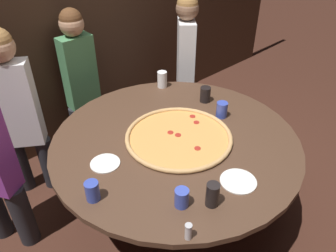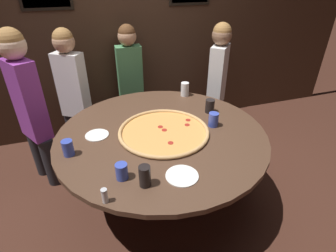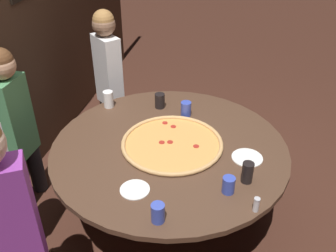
{
  "view_description": "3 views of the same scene",
  "coord_description": "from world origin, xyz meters",
  "px_view_note": "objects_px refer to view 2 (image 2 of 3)",
  "views": [
    {
      "loc": [
        -1.32,
        -1.32,
        2.13
      ],
      "look_at": [
        -0.09,
        -0.02,
        0.9
      ],
      "focal_mm": 35.0,
      "sensor_mm": 36.0,
      "label": 1
    },
    {
      "loc": [
        -0.53,
        -1.8,
        1.91
      ],
      "look_at": [
        0.03,
        -0.1,
        0.85
      ],
      "focal_mm": 28.0,
      "sensor_mm": 36.0,
      "label": 2
    },
    {
      "loc": [
        -2.21,
        -0.48,
        2.37
      ],
      "look_at": [
        0.12,
        0.04,
        0.83
      ],
      "focal_mm": 40.0,
      "sensor_mm": 36.0,
      "label": 3
    }
  ],
  "objects_px": {
    "white_plate_beside_cup": "(182,176)",
    "diner_side_right": "(73,88)",
    "drink_cup_near_left": "(122,171)",
    "diner_far_right": "(130,77)",
    "drink_cup_front_edge": "(68,148)",
    "white_plate_near_front": "(97,135)",
    "giant_pizza": "(164,131)",
    "drink_cup_by_shaker": "(185,89)",
    "condiment_shaker": "(105,196)",
    "diner_far_left": "(29,104)",
    "drink_cup_far_right": "(213,120)",
    "diner_centre_back": "(218,78)",
    "drink_cup_near_right": "(210,106)",
    "drink_cup_beside_pizza": "(145,176)",
    "dining_table": "(162,143)"
  },
  "relations": [
    {
      "from": "drink_cup_front_edge",
      "to": "condiment_shaker",
      "type": "bearing_deg",
      "value": -69.75
    },
    {
      "from": "drink_cup_far_right",
      "to": "drink_cup_near_left",
      "type": "bearing_deg",
      "value": -153.84
    },
    {
      "from": "drink_cup_near_left",
      "to": "white_plate_near_front",
      "type": "xyz_separation_m",
      "value": [
        -0.11,
        0.58,
        -0.05
      ]
    },
    {
      "from": "drink_cup_beside_pizza",
      "to": "diner_far_right",
      "type": "bearing_deg",
      "value": 81.94
    },
    {
      "from": "drink_cup_by_shaker",
      "to": "drink_cup_near_right",
      "type": "height_order",
      "value": "drink_cup_by_shaker"
    },
    {
      "from": "drink_cup_far_right",
      "to": "diner_far_right",
      "type": "bearing_deg",
      "value": 110.54
    },
    {
      "from": "diner_centre_back",
      "to": "drink_cup_near_left",
      "type": "bearing_deg",
      "value": -5.27
    },
    {
      "from": "drink_cup_near_left",
      "to": "diner_far_right",
      "type": "relative_size",
      "value": 0.08
    },
    {
      "from": "white_plate_beside_cup",
      "to": "diner_side_right",
      "type": "bearing_deg",
      "value": 112.32
    },
    {
      "from": "drink_cup_beside_pizza",
      "to": "diner_side_right",
      "type": "relative_size",
      "value": 0.1
    },
    {
      "from": "drink_cup_far_right",
      "to": "diner_far_left",
      "type": "height_order",
      "value": "diner_far_left"
    },
    {
      "from": "drink_cup_near_left",
      "to": "white_plate_beside_cup",
      "type": "bearing_deg",
      "value": -15.54
    },
    {
      "from": "white_plate_near_front",
      "to": "giant_pizza",
      "type": "bearing_deg",
      "value": -13.42
    },
    {
      "from": "giant_pizza",
      "to": "white_plate_near_front",
      "type": "distance_m",
      "value": 0.55
    },
    {
      "from": "giant_pizza",
      "to": "white_plate_beside_cup",
      "type": "relative_size",
      "value": 3.46
    },
    {
      "from": "drink_cup_by_shaker",
      "to": "condiment_shaker",
      "type": "relative_size",
      "value": 1.5
    },
    {
      "from": "condiment_shaker",
      "to": "diner_centre_back",
      "type": "xyz_separation_m",
      "value": [
        1.48,
        1.46,
        0.03
      ]
    },
    {
      "from": "drink_cup_beside_pizza",
      "to": "drink_cup_near_left",
      "type": "bearing_deg",
      "value": 139.33
    },
    {
      "from": "drink_cup_near_left",
      "to": "condiment_shaker",
      "type": "height_order",
      "value": "drink_cup_near_left"
    },
    {
      "from": "drink_cup_far_right",
      "to": "diner_centre_back",
      "type": "relative_size",
      "value": 0.08
    },
    {
      "from": "drink_cup_beside_pizza",
      "to": "white_plate_beside_cup",
      "type": "bearing_deg",
      "value": 0.99
    },
    {
      "from": "drink_cup_far_right",
      "to": "drink_cup_by_shaker",
      "type": "distance_m",
      "value": 0.68
    },
    {
      "from": "drink_cup_front_edge",
      "to": "diner_far_right",
      "type": "xyz_separation_m",
      "value": [
        0.72,
        1.34,
        -0.0
      ]
    },
    {
      "from": "dining_table",
      "to": "diner_far_right",
      "type": "height_order",
      "value": "diner_far_right"
    },
    {
      "from": "giant_pizza",
      "to": "condiment_shaker",
      "type": "distance_m",
      "value": 0.83
    },
    {
      "from": "dining_table",
      "to": "drink_cup_near_right",
      "type": "xyz_separation_m",
      "value": [
        0.54,
        0.2,
        0.18
      ]
    },
    {
      "from": "drink_cup_near_left",
      "to": "condiment_shaker",
      "type": "relative_size",
      "value": 1.16
    },
    {
      "from": "drink_cup_beside_pizza",
      "to": "condiment_shaker",
      "type": "distance_m",
      "value": 0.26
    },
    {
      "from": "drink_cup_beside_pizza",
      "to": "diner_far_left",
      "type": "height_order",
      "value": "diner_far_left"
    },
    {
      "from": "drink_cup_by_shaker",
      "to": "diner_far_left",
      "type": "distance_m",
      "value": 1.52
    },
    {
      "from": "giant_pizza",
      "to": "drink_cup_near_right",
      "type": "xyz_separation_m",
      "value": [
        0.53,
        0.22,
        0.05
      ]
    },
    {
      "from": "drink_cup_far_right",
      "to": "drink_cup_front_edge",
      "type": "bearing_deg",
      "value": -177.49
    },
    {
      "from": "diner_far_left",
      "to": "drink_cup_near_left",
      "type": "bearing_deg",
      "value": 179.81
    },
    {
      "from": "drink_cup_far_right",
      "to": "white_plate_beside_cup",
      "type": "xyz_separation_m",
      "value": [
        -0.49,
        -0.53,
        -0.06
      ]
    },
    {
      "from": "drink_cup_near_left",
      "to": "drink_cup_front_edge",
      "type": "bearing_deg",
      "value": 131.51
    },
    {
      "from": "white_plate_beside_cup",
      "to": "diner_far_right",
      "type": "height_order",
      "value": "diner_far_right"
    },
    {
      "from": "dining_table",
      "to": "diner_far_right",
      "type": "relative_size",
      "value": 1.25
    },
    {
      "from": "drink_cup_near_left",
      "to": "diner_side_right",
      "type": "height_order",
      "value": "diner_side_right"
    },
    {
      "from": "drink_cup_beside_pizza",
      "to": "white_plate_near_front",
      "type": "relative_size",
      "value": 0.76
    },
    {
      "from": "drink_cup_far_right",
      "to": "white_plate_near_front",
      "type": "distance_m",
      "value": 0.99
    },
    {
      "from": "drink_cup_by_shaker",
      "to": "drink_cup_near_left",
      "type": "bearing_deg",
      "value": -127.98
    },
    {
      "from": "drink_cup_beside_pizza",
      "to": "giant_pizza",
      "type": "bearing_deg",
      "value": 62.09
    },
    {
      "from": "white_plate_near_front",
      "to": "drink_cup_front_edge",
      "type": "bearing_deg",
      "value": -136.66
    },
    {
      "from": "drink_cup_beside_pizza",
      "to": "diner_far_left",
      "type": "relative_size",
      "value": 0.1
    },
    {
      "from": "drink_cup_far_right",
      "to": "diner_far_right",
      "type": "distance_m",
      "value": 1.37
    },
    {
      "from": "diner_far_right",
      "to": "diner_far_left",
      "type": "relative_size",
      "value": 0.92
    },
    {
      "from": "diner_far_right",
      "to": "diner_side_right",
      "type": "height_order",
      "value": "diner_side_right"
    },
    {
      "from": "white_plate_near_front",
      "to": "diner_far_right",
      "type": "height_order",
      "value": "diner_far_right"
    },
    {
      "from": "dining_table",
      "to": "white_plate_near_front",
      "type": "relative_size",
      "value": 9.16
    },
    {
      "from": "diner_far_right",
      "to": "drink_cup_by_shaker",
      "type": "bearing_deg",
      "value": 129.67
    }
  ]
}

